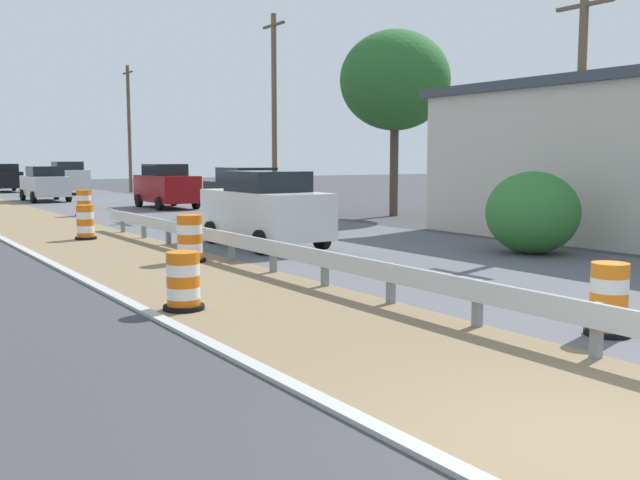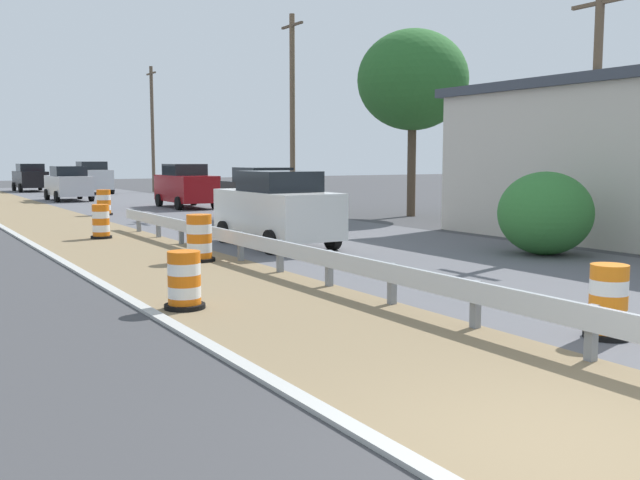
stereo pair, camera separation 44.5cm
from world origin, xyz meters
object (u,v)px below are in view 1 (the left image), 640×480
object	(u,v)px
traffic_barrel_far	(85,224)
car_mid_far_lane	(248,195)
car_lead_near_lane	(45,184)
utility_pole_far	(129,127)
car_trailing_far_lane	(265,209)
car_distant_a	(68,178)
utility_pole_near	(580,113)
traffic_barrel_mid	(190,241)
car_trailing_near_lane	(166,186)
car_lead_far_lane	(4,178)
traffic_barrel_nearest	(609,303)
utility_pole_mid	(274,111)
traffic_barrel_close	(183,284)
traffic_barrel_farther	(84,204)

from	to	relation	value
traffic_barrel_far	car_mid_far_lane	world-z (taller)	car_mid_far_lane
car_lead_near_lane	utility_pole_far	size ratio (longest dim) A/B	0.48
car_trailing_far_lane	car_distant_a	size ratio (longest dim) A/B	1.06
car_trailing_far_lane	utility_pole_near	world-z (taller)	utility_pole_near
car_lead_near_lane	car_distant_a	xyz separation A→B (m)	(3.26, 7.70, 0.11)
traffic_barrel_mid	car_distant_a	world-z (taller)	car_distant_a
traffic_barrel_mid	car_trailing_far_lane	size ratio (longest dim) A/B	0.25
car_trailing_far_lane	car_trailing_near_lane	bearing A→B (deg)	-11.76
utility_pole_near	car_lead_near_lane	bearing A→B (deg)	104.01
traffic_barrel_far	car_lead_far_lane	distance (m)	34.36
traffic_barrel_nearest	car_distant_a	distance (m)	44.78
traffic_barrel_far	car_trailing_near_lane	xyz separation A→B (m)	(7.21, 11.75, 0.61)
utility_pole_mid	car_lead_far_lane	bearing A→B (deg)	103.66
traffic_barrel_nearest	utility_pole_near	distance (m)	11.17
utility_pole_near	utility_pole_mid	bearing A→B (deg)	92.31
traffic_barrel_close	traffic_barrel_mid	xyz separation A→B (m)	(2.27, 5.01, 0.08)
traffic_barrel_nearest	traffic_barrel_close	world-z (taller)	traffic_barrel_nearest
car_distant_a	car_trailing_far_lane	bearing A→B (deg)	-3.73
traffic_barrel_farther	traffic_barrel_close	bearing A→B (deg)	-101.10
traffic_barrel_nearest	traffic_barrel_close	size ratio (longest dim) A/B	1.07
car_lead_near_lane	car_trailing_near_lane	distance (m)	9.78
traffic_barrel_close	car_lead_near_lane	world-z (taller)	car_lead_near_lane
car_mid_far_lane	utility_pole_mid	size ratio (longest dim) A/B	0.50
car_lead_far_lane	car_mid_far_lane	size ratio (longest dim) A/B	0.97
car_mid_far_lane	car_trailing_far_lane	distance (m)	7.63
traffic_barrel_nearest	car_lead_far_lane	xyz separation A→B (m)	(0.89, 50.26, 0.55)
car_mid_far_lane	car_trailing_far_lane	bearing A→B (deg)	-22.60
utility_pole_mid	car_lead_near_lane	bearing A→B (deg)	115.69
traffic_barrel_far	traffic_barrel_mid	bearing A→B (deg)	-83.22
traffic_barrel_nearest	car_distant_a	world-z (taller)	car_distant_a
traffic_barrel_farther	utility_pole_mid	bearing A→B (deg)	-17.93
car_lead_far_lane	car_trailing_far_lane	xyz separation A→B (m)	(0.06, -38.70, 0.04)
car_lead_far_lane	car_distant_a	world-z (taller)	car_distant_a
car_mid_far_lane	utility_pole_near	world-z (taller)	utility_pole_near
traffic_barrel_close	utility_pole_near	xyz separation A→B (m)	(12.54, 1.94, 3.27)
traffic_barrel_close	car_mid_far_lane	xyz separation A→B (m)	(8.37, 13.64, 0.62)
car_trailing_near_lane	car_distant_a	bearing A→B (deg)	-177.68
car_lead_near_lane	car_lead_far_lane	size ratio (longest dim) A/B	0.99
traffic_barrel_nearest	car_lead_near_lane	size ratio (longest dim) A/B	0.24
traffic_barrel_farther	car_mid_far_lane	distance (m)	7.99
car_distant_a	traffic_barrel_farther	bearing A→B (deg)	-10.96
car_distant_a	utility_pole_far	bearing A→B (deg)	91.86
car_lead_near_lane	car_trailing_near_lane	xyz separation A→B (m)	(3.71, -9.05, 0.09)
traffic_barrel_close	utility_pole_far	size ratio (longest dim) A/B	0.11
car_distant_a	utility_pole_mid	bearing A→B (deg)	10.86
car_mid_far_lane	car_distant_a	distance (m)	26.08
traffic_barrel_nearest	car_trailing_far_lane	world-z (taller)	car_trailing_far_lane
car_lead_near_lane	car_trailing_near_lane	size ratio (longest dim) A/B	0.95
traffic_barrel_far	utility_pole_mid	size ratio (longest dim) A/B	0.12
traffic_barrel_far	car_trailing_far_lane	distance (m)	5.89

